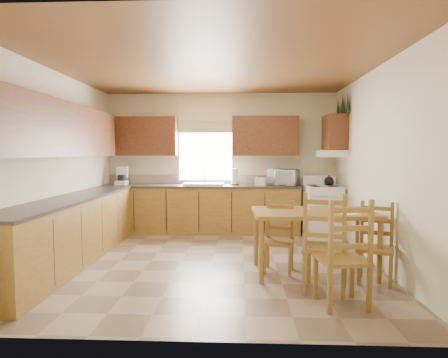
{
  "coord_description": "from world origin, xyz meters",
  "views": [
    {
      "loc": [
        0.39,
        -5.17,
        1.53
      ],
      "look_at": [
        0.15,
        0.3,
        1.15
      ],
      "focal_mm": 30.0,
      "sensor_mm": 36.0,
      "label": 1
    }
  ],
  "objects_px": {
    "chair_near_right": "(326,242)",
    "chair_far_left": "(279,237)",
    "microwave": "(284,177)",
    "dining_table": "(313,242)",
    "chair_near_left": "(342,253)",
    "stove": "(322,212)",
    "chair_far_right": "(376,243)"
  },
  "relations": [
    {
      "from": "chair_near_right",
      "to": "chair_far_left",
      "type": "bearing_deg",
      "value": -38.14
    },
    {
      "from": "microwave",
      "to": "chair_near_right",
      "type": "relative_size",
      "value": 0.45
    },
    {
      "from": "dining_table",
      "to": "chair_near_left",
      "type": "xyz_separation_m",
      "value": [
        0.09,
        -1.0,
        0.14
      ]
    },
    {
      "from": "chair_near_right",
      "to": "chair_far_left",
      "type": "xyz_separation_m",
      "value": [
        -0.45,
        0.66,
        -0.1
      ]
    },
    {
      "from": "dining_table",
      "to": "chair_far_left",
      "type": "relative_size",
      "value": 1.67
    },
    {
      "from": "stove",
      "to": "chair_near_right",
      "type": "relative_size",
      "value": 0.83
    },
    {
      "from": "chair_near_right",
      "to": "chair_near_left",
      "type": "bearing_deg",
      "value": 117.65
    },
    {
      "from": "chair_near_left",
      "to": "chair_far_left",
      "type": "relative_size",
      "value": 1.21
    },
    {
      "from": "dining_table",
      "to": "chair_far_left",
      "type": "distance_m",
      "value": 0.43
    },
    {
      "from": "microwave",
      "to": "chair_far_right",
      "type": "distance_m",
      "value": 2.88
    },
    {
      "from": "stove",
      "to": "microwave",
      "type": "distance_m",
      "value": 0.96
    },
    {
      "from": "chair_near_left",
      "to": "chair_near_right",
      "type": "xyz_separation_m",
      "value": [
        -0.07,
        0.4,
        0.01
      ]
    },
    {
      "from": "stove",
      "to": "chair_far_left",
      "type": "bearing_deg",
      "value": -118.78
    },
    {
      "from": "microwave",
      "to": "chair_far_left",
      "type": "height_order",
      "value": "microwave"
    },
    {
      "from": "microwave",
      "to": "chair_far_left",
      "type": "bearing_deg",
      "value": -76.05
    },
    {
      "from": "stove",
      "to": "chair_near_right",
      "type": "xyz_separation_m",
      "value": [
        -0.55,
        -2.7,
        0.09
      ]
    },
    {
      "from": "microwave",
      "to": "chair_far_left",
      "type": "distance_m",
      "value": 2.45
    },
    {
      "from": "stove",
      "to": "microwave",
      "type": "bearing_deg",
      "value": 152.49
    },
    {
      "from": "stove",
      "to": "dining_table",
      "type": "bearing_deg",
      "value": -107.88
    },
    {
      "from": "dining_table",
      "to": "chair_far_left",
      "type": "bearing_deg",
      "value": 169.28
    },
    {
      "from": "microwave",
      "to": "dining_table",
      "type": "relative_size",
      "value": 0.33
    },
    {
      "from": "stove",
      "to": "chair_far_right",
      "type": "xyz_separation_m",
      "value": [
        0.11,
        -2.4,
        0.01
      ]
    },
    {
      "from": "chair_near_left",
      "to": "chair_far_left",
      "type": "height_order",
      "value": "chair_near_left"
    },
    {
      "from": "chair_far_left",
      "to": "chair_far_right",
      "type": "height_order",
      "value": "chair_far_right"
    },
    {
      "from": "chair_far_right",
      "to": "chair_near_left",
      "type": "bearing_deg",
      "value": -108.39
    },
    {
      "from": "chair_far_left",
      "to": "stove",
      "type": "bearing_deg",
      "value": 76.12
    },
    {
      "from": "dining_table",
      "to": "chair_near_right",
      "type": "height_order",
      "value": "chair_near_right"
    },
    {
      "from": "dining_table",
      "to": "chair_near_left",
      "type": "height_order",
      "value": "chair_near_left"
    },
    {
      "from": "stove",
      "to": "chair_far_right",
      "type": "distance_m",
      "value": 2.41
    },
    {
      "from": "microwave",
      "to": "chair_near_right",
      "type": "xyz_separation_m",
      "value": [
        0.12,
        -3.01,
        -0.52
      ]
    },
    {
      "from": "chair_far_left",
      "to": "chair_far_right",
      "type": "relative_size",
      "value": 0.96
    },
    {
      "from": "dining_table",
      "to": "chair_far_right",
      "type": "height_order",
      "value": "chair_far_right"
    }
  ]
}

